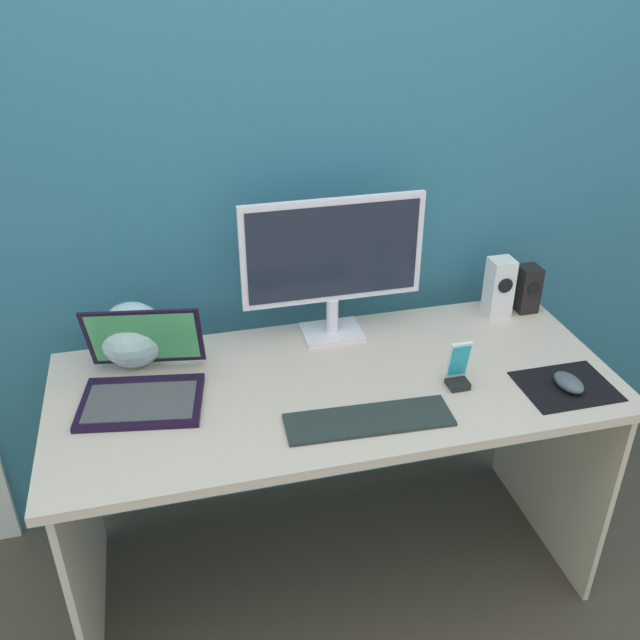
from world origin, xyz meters
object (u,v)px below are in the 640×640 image
at_px(speaker_near_monitor, 499,287).
at_px(keyboard_external, 369,420).
at_px(phone_in_dock, 458,370).
at_px(monitor, 333,260).
at_px(laptop, 142,380).
at_px(speaker_right, 527,289).
at_px(mouse, 569,383).
at_px(fishbowl, 132,335).

relative_size(speaker_near_monitor, keyboard_external, 0.45).
bearing_deg(keyboard_external, phone_in_dock, 21.38).
distance_m(monitor, laptop, 0.63).
bearing_deg(monitor, speaker_right, -0.15).
relative_size(mouse, phone_in_dock, 0.72).
bearing_deg(mouse, speaker_near_monitor, 82.33).
xyz_separation_m(speaker_near_monitor, keyboard_external, (-0.57, -0.44, -0.09)).
height_order(speaker_near_monitor, laptop, laptop).
bearing_deg(phone_in_dock, speaker_near_monitor, 50.24).
bearing_deg(fishbowl, speaker_right, 0.54).
height_order(speaker_right, speaker_near_monitor, speaker_near_monitor).
height_order(speaker_right, mouse, speaker_right).
bearing_deg(keyboard_external, mouse, 3.31).
bearing_deg(laptop, speaker_near_monitor, 9.08).
xyz_separation_m(speaker_near_monitor, laptop, (-1.12, -0.18, -0.05)).
relative_size(speaker_right, mouse, 1.53).
bearing_deg(laptop, speaker_right, 8.33).
relative_size(keyboard_external, phone_in_dock, 3.07).
xyz_separation_m(monitor, keyboard_external, (-0.02, -0.44, -0.25)).
bearing_deg(laptop, phone_in_dock, -11.32).
bearing_deg(laptop, keyboard_external, -25.38).
distance_m(laptop, mouse, 1.15).
height_order(speaker_right, fishbowl, fishbowl).
bearing_deg(keyboard_external, speaker_near_monitor, 40.51).
relative_size(speaker_near_monitor, mouse, 1.91).
bearing_deg(speaker_right, mouse, -103.35).
xyz_separation_m(monitor, speaker_near_monitor, (0.55, -0.00, -0.16)).
bearing_deg(monitor, keyboard_external, -92.69).
bearing_deg(phone_in_dock, laptop, 168.68).
height_order(monitor, speaker_right, monitor).
bearing_deg(phone_in_dock, monitor, 126.91).
xyz_separation_m(laptop, keyboard_external, (0.55, -0.26, -0.04)).
relative_size(monitor, phone_in_dock, 3.90).
xyz_separation_m(speaker_near_monitor, phone_in_dock, (-0.29, -0.34, -0.05)).
distance_m(monitor, fishbowl, 0.61).
height_order(laptop, fishbowl, laptop).
relative_size(speaker_right, laptop, 0.43).
relative_size(laptop, fishbowl, 1.90).
distance_m(monitor, speaker_right, 0.67).
distance_m(laptop, fishbowl, 0.17).
bearing_deg(mouse, fishbowl, 152.04).
xyz_separation_m(monitor, phone_in_dock, (0.26, -0.35, -0.20)).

